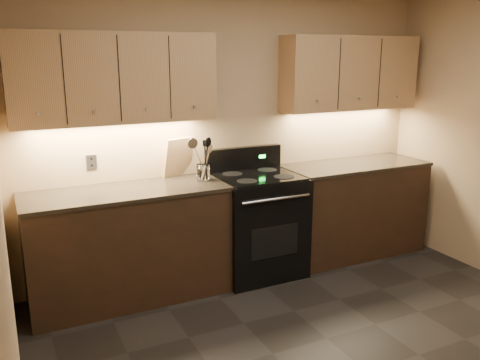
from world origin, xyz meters
name	(u,v)px	position (x,y,z in m)	size (l,w,h in m)	color
wall_back	(234,130)	(0.00, 2.00, 1.30)	(4.00, 0.04, 2.60)	#9F835D
wall_left	(2,226)	(-2.00, 0.00, 1.30)	(0.04, 4.00, 2.60)	#9F835D
counter_left	(129,244)	(-1.10, 1.70, 0.47)	(1.62, 0.62, 0.93)	black
counter_right	(352,208)	(1.18, 1.70, 0.47)	(1.46, 0.62, 0.93)	black
stove	(257,223)	(0.08, 1.68, 0.48)	(0.76, 0.68, 1.14)	black
upper_cab_left	(115,78)	(-1.10, 1.85, 1.80)	(1.60, 0.30, 0.70)	tan
upper_cab_right	(350,73)	(1.18, 1.85, 1.80)	(1.44, 0.30, 0.70)	tan
outlet_plate	(92,162)	(-1.30, 1.99, 1.12)	(0.09, 0.01, 0.12)	#B2B5BA
utensil_crock	(203,173)	(-0.42, 1.73, 1.00)	(0.14, 0.14, 0.14)	white
cutting_board	(179,157)	(-0.56, 1.95, 1.10)	(0.28, 0.02, 0.36)	tan
wooden_spoon	(202,162)	(-0.44, 1.71, 1.10)	(0.06, 0.06, 0.30)	tan
black_spoon	(203,157)	(-0.42, 1.74, 1.13)	(0.06, 0.06, 0.36)	black
black_turner	(206,159)	(-0.40, 1.70, 1.12)	(0.08, 0.08, 0.34)	black
steel_spatula	(206,156)	(-0.39, 1.74, 1.13)	(0.08, 0.08, 0.37)	silver
steel_skimmer	(207,157)	(-0.39, 1.72, 1.13)	(0.09, 0.09, 0.37)	silver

